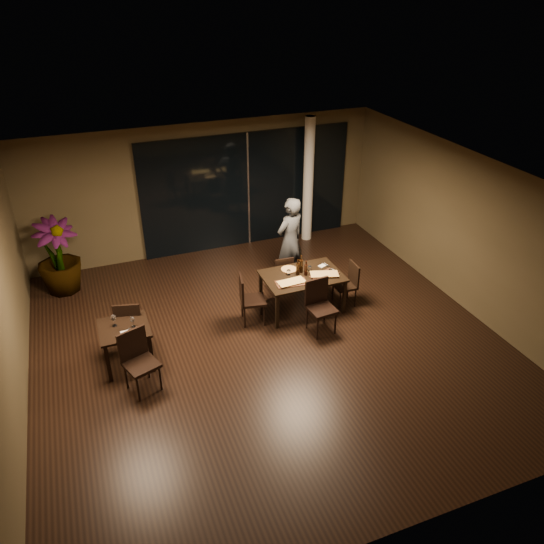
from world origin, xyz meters
The scene contains 33 objects.
ground centered at (0.00, 0.00, 0.00)m, with size 8.00×8.00×0.00m, color black.
wall_back centered at (0.00, 4.05, 1.50)m, with size 8.00×0.10×3.00m, color #453B25.
wall_front centered at (0.00, -4.05, 1.50)m, with size 8.00×0.10×3.00m, color #453B25.
wall_left centered at (-4.05, 0.00, 1.50)m, with size 0.10×8.00×3.00m, color #453B25.
wall_right centered at (4.05, 0.00, 1.50)m, with size 0.10×8.00×3.00m, color #453B25.
ceiling centered at (0.00, 0.00, 3.02)m, with size 8.00×8.00×0.04m, color silver.
window_panel centered at (1.00, 3.96, 1.35)m, with size 5.00×0.06×2.70m, color black.
column centered at (2.40, 3.65, 1.50)m, with size 0.24×0.24×3.00m, color silver.
main_table centered at (1.00, 0.80, 0.68)m, with size 1.50×1.00×0.75m.
side_table centered at (-2.40, 0.30, 0.62)m, with size 0.80×0.80×0.75m.
chair_main_far centered at (0.87, 1.47, 0.47)m, with size 0.41×0.41×0.85m.
chair_main_near centered at (1.01, 0.07, 0.56)m, with size 0.50×0.50×1.00m.
chair_main_left centered at (-0.11, 0.75, 0.55)m, with size 0.53×0.53×0.98m.
chair_main_right centered at (1.93, 0.65, 0.49)m, with size 0.42×0.42×0.87m.
chair_side_far centered at (-2.27, 0.73, 0.54)m, with size 0.54×0.54×0.97m.
chair_side_near centered at (-2.30, -0.34, 0.57)m, with size 0.61×0.61×1.02m.
diner centered at (1.20, 1.90, 0.94)m, with size 0.64×0.42×1.88m, color #313336.
potted_plant centered at (-3.31, 3.21, 0.79)m, with size 0.86×0.86×1.57m, color #27511B.
pizza_board_left centered at (0.69, 0.60, 0.76)m, with size 0.58×0.29×0.01m, color #492717.
pizza_board_right centered at (1.38, 0.64, 0.76)m, with size 0.54×0.27×0.01m, color #422215.
oblong_pizza_left centered at (0.69, 0.60, 0.77)m, with size 0.49×0.23×0.02m, color maroon, non-canonical shape.
oblong_pizza_right centered at (1.38, 0.64, 0.77)m, with size 0.51×0.23×0.02m, color maroon, non-canonical shape.
round_pizza centered at (0.84, 1.09, 0.76)m, with size 0.30×0.30×0.01m, color red.
bottle_a centered at (0.93, 0.86, 0.91)m, with size 0.07×0.07×0.32m, color black, non-canonical shape.
bottle_b centered at (1.06, 0.79, 0.90)m, with size 0.07×0.07×0.30m, color black, non-canonical shape.
bottle_c centered at (1.02, 0.92, 0.93)m, with size 0.08×0.08×0.36m, color black, non-canonical shape.
tumbler_left centered at (0.76, 0.92, 0.80)m, with size 0.08×0.08×0.09m, color white.
tumbler_right centered at (1.20, 0.91, 0.80)m, with size 0.08×0.08×0.09m, color white.
napkin_near centered at (1.55, 0.73, 0.76)m, with size 0.18×0.10×0.01m, color white.
napkin_far centered at (1.52, 0.99, 0.76)m, with size 0.18×0.10×0.01m, color white.
wine_glass_a centered at (-2.53, 0.39, 0.85)m, with size 0.09×0.09×0.20m, color white, non-canonical shape.
wine_glass_b centered at (-2.25, 0.26, 0.84)m, with size 0.08×0.08×0.18m, color white, non-canonical shape.
side_napkin centered at (-2.38, 0.12, 0.76)m, with size 0.18×0.11×0.01m, color white.
Camera 1 is at (-2.70, -7.13, 5.76)m, focal length 35.00 mm.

